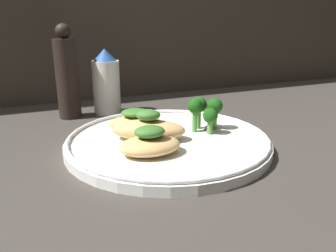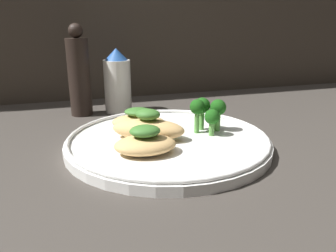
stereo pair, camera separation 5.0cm
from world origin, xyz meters
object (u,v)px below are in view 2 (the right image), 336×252
object	(u,v)px
plate	(168,141)
sauce_bottle	(117,82)
pepper_grinder	(79,74)
broccoli_bunch	(208,110)

from	to	relation	value
plate	sauce_bottle	world-z (taller)	sauce_bottle
sauce_bottle	pepper_grinder	distance (cm)	7.93
plate	pepper_grinder	world-z (taller)	pepper_grinder
broccoli_bunch	sauce_bottle	bearing A→B (deg)	116.50
plate	pepper_grinder	size ratio (longest dim) A/B	1.71
plate	pepper_grinder	bearing A→B (deg)	116.60
broccoli_bunch	pepper_grinder	size ratio (longest dim) A/B	0.34
sauce_bottle	pepper_grinder	bearing A→B (deg)	-180.00
plate	sauce_bottle	distance (cm)	24.08
sauce_bottle	pepper_grinder	xyz separation A→B (cm)	(-7.68, -0.00, 1.98)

